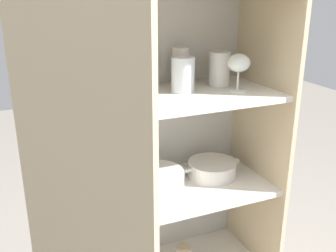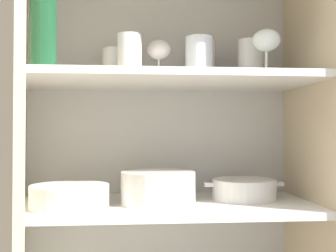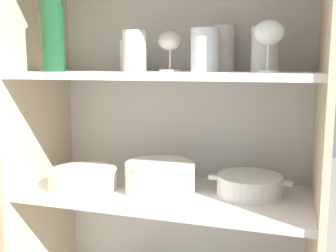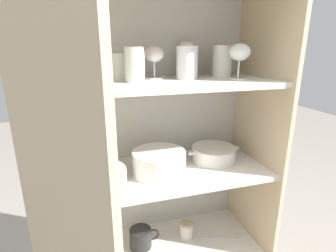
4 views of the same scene
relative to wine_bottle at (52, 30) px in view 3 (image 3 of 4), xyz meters
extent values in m
cube|color=silver|center=(0.32, 0.28, -0.48)|extent=(0.89, 0.02, 1.41)
cube|color=#CCB793|center=(-0.12, 0.09, -0.48)|extent=(0.02, 0.40, 1.41)
cube|color=#CCB793|center=(0.75, 0.09, -0.48)|extent=(0.02, 0.40, 1.41)
cube|color=silver|center=(0.32, 0.09, -0.49)|extent=(0.86, 0.36, 0.02)
cube|color=silver|center=(0.32, 0.09, -0.13)|extent=(0.86, 0.36, 0.02)
cylinder|color=white|center=(0.18, 0.17, -0.07)|extent=(0.08, 0.08, 0.10)
cylinder|color=silver|center=(0.47, 0.22, -0.05)|extent=(0.06, 0.06, 0.14)
cylinder|color=white|center=(0.22, 0.08, -0.06)|extent=(0.07, 0.07, 0.12)
cylinder|color=white|center=(0.59, 0.15, -0.06)|extent=(0.08, 0.08, 0.13)
cylinder|color=white|center=(0.43, 0.11, -0.06)|extent=(0.08, 0.08, 0.12)
cylinder|color=silver|center=(0.31, 0.16, -0.12)|extent=(0.07, 0.07, 0.01)
cylinder|color=silver|center=(0.31, 0.16, -0.09)|extent=(0.01, 0.01, 0.06)
ellipsoid|color=silver|center=(0.31, 0.16, -0.03)|extent=(0.08, 0.08, 0.06)
cylinder|color=white|center=(0.61, 0.04, -0.12)|extent=(0.06, 0.06, 0.01)
cylinder|color=white|center=(0.61, 0.04, -0.08)|extent=(0.01, 0.01, 0.06)
ellipsoid|color=white|center=(0.61, 0.04, -0.02)|extent=(0.08, 0.08, 0.06)
cylinder|color=#194728|center=(0.00, 0.00, -0.02)|extent=(0.07, 0.07, 0.20)
cylinder|color=white|center=(0.30, 0.07, -0.48)|extent=(0.21, 0.21, 0.01)
cylinder|color=white|center=(0.30, 0.07, -0.47)|extent=(0.21, 0.21, 0.01)
cylinder|color=white|center=(0.30, 0.07, -0.46)|extent=(0.21, 0.21, 0.01)
cylinder|color=white|center=(0.30, 0.07, -0.45)|extent=(0.21, 0.21, 0.01)
cylinder|color=white|center=(0.30, 0.07, -0.44)|extent=(0.21, 0.21, 0.01)
cylinder|color=white|center=(0.30, 0.07, -0.43)|extent=(0.21, 0.21, 0.01)
cylinder|color=white|center=(0.30, 0.07, -0.42)|extent=(0.21, 0.21, 0.01)
cylinder|color=white|center=(0.30, 0.07, -0.41)|extent=(0.21, 0.21, 0.01)
cylinder|color=white|center=(0.30, 0.07, -0.41)|extent=(0.21, 0.21, 0.01)
cylinder|color=white|center=(0.30, 0.07, -0.40)|extent=(0.21, 0.21, 0.01)
cylinder|color=silver|center=(0.06, 0.04, -0.45)|extent=(0.21, 0.21, 0.06)
torus|color=silver|center=(0.06, 0.04, -0.43)|extent=(0.21, 0.21, 0.01)
cylinder|color=silver|center=(0.57, 0.13, -0.45)|extent=(0.19, 0.19, 0.06)
cube|color=silver|center=(0.46, 0.13, -0.44)|extent=(0.03, 0.02, 0.01)
cube|color=silver|center=(0.67, 0.13, -0.44)|extent=(0.03, 0.02, 0.01)
camera|label=1|loc=(-0.15, -1.11, 0.22)|focal=42.00mm
camera|label=2|loc=(0.24, -1.04, -0.29)|focal=42.00mm
camera|label=3|loc=(0.67, -1.02, -0.10)|focal=42.00mm
camera|label=4|loc=(0.06, -0.84, 0.00)|focal=28.00mm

